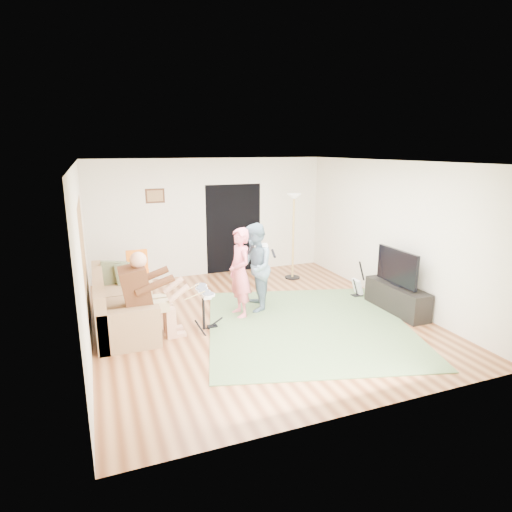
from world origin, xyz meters
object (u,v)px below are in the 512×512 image
Objects in this scene: sofa at (118,309)px; television at (397,267)px; dining_chair at (140,284)px; drum_kit at (204,311)px; tv_cabinet at (397,298)px; singer at (240,273)px; guitarist at (255,268)px; torchiere_lamp at (294,221)px; guitar_spare at (358,286)px.

sofa is 4.91m from television.
television is (4.27, -2.25, 0.50)m from dining_chair.
tv_cabinet is at bearing -7.89° from drum_kit.
singer is (0.76, 0.35, 0.49)m from drum_kit.
guitarist is at bearing -34.69° from dining_chair.
singer is at bearing -137.40° from torchiere_lamp.
guitarist reaches higher than dining_chair.
guitarist is at bearing 156.94° from tv_cabinet.
sofa reaches higher than tv_cabinet.
tv_cabinet is at bearing -71.00° from torchiere_lamp.
dining_chair is 0.97× the size of television.
sofa is at bearing -115.27° from dining_chair.
guitar_spare reaches higher than tv_cabinet.
television reaches higher than sofa.
guitarist is at bearing 178.18° from guitar_spare.
television reaches higher than dining_chair.
guitar_spare is 2.07m from torchiere_lamp.
dining_chair is (-3.45, -0.30, -0.98)m from torchiere_lamp.
drum_kit is at bearing -69.96° from singer.
singer is 1.60× the size of dining_chair.
guitar_spare is at bearing -66.92° from torchiere_lamp.
sofa is at bearing 153.41° from drum_kit.
sofa is 2.15× the size of television.
torchiere_lamp is (1.87, 1.72, 0.53)m from singer.
sofa is 4.61m from guitar_spare.
drum_kit is 0.71× the size of dining_chair.
singer reaches higher than television.
sofa is 3.04× the size of guitar_spare.
television is (4.75, -1.14, 0.55)m from sofa.
guitarist reaches higher than guitar_spare.
singer is 0.99× the size of guitarist.
guitar_spare is 0.97m from tv_cabinet.
sofa reaches higher than guitar_spare.
torchiere_lamp is 2.72m from television.
television reaches higher than guitar_spare.
singer is 2.92m from tv_cabinet.
guitar_spare is 0.52× the size of tv_cabinet.
guitar_spare is (2.20, -0.07, -0.60)m from guitarist.
torchiere_lamp is 3.59m from dining_chair.
sofa is 1.45m from drum_kit.
sofa is at bearing -77.38° from guitarist.
dining_chair is (0.48, 1.11, 0.06)m from sofa.
torchiere_lamp is (3.92, 1.42, 1.03)m from sofa.
drum_kit is 0.44× the size of guitarist.
drum_kit is 1.32m from guitarist.
torchiere_lamp is 1.95× the size of dining_chair.
torchiere_lamp is at bearing 109.00° from tv_cabinet.
tv_cabinet is (4.80, -1.14, -0.05)m from sofa.
sofa is at bearing 177.70° from guitar_spare.
television is (0.15, -0.95, 0.64)m from guitar_spare.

